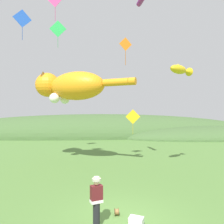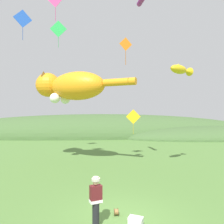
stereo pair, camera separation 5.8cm
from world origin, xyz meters
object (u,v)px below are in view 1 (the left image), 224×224
object	(u,v)px
festival_attendant	(96,201)
kite_diamond_gold	(133,117)
kite_giant_cat	(70,86)
kite_fish_windsock	(180,70)
picnic_cooler	(136,222)
kite_diamond_green	(58,29)
kite_spool	(117,212)
kite_diamond_blue	(22,19)
kite_diamond_orange	(126,45)

from	to	relation	value
festival_attendant	kite_diamond_gold	size ratio (longest dim) A/B	0.80
kite_giant_cat	kite_fish_windsock	world-z (taller)	kite_giant_cat
picnic_cooler	kite_diamond_green	bearing A→B (deg)	111.14
kite_diamond_gold	picnic_cooler	bearing A→B (deg)	-99.61
kite_diamond_green	kite_spool	bearing A→B (deg)	-69.87
kite_fish_windsock	festival_attendant	bearing A→B (deg)	-130.12
kite_fish_windsock	kite_diamond_blue	world-z (taller)	kite_diamond_blue
kite_diamond_green	kite_diamond_blue	xyz separation A→B (m)	(-1.98, -3.28, -0.57)
picnic_cooler	kite_giant_cat	xyz separation A→B (m)	(-3.31, 9.80, 5.82)
festival_attendant	picnic_cooler	xyz separation A→B (m)	(1.38, -0.07, -0.77)
kite_giant_cat	kite_diamond_gold	xyz separation A→B (m)	(5.32, 2.07, -2.44)
kite_spool	picnic_cooler	size ratio (longest dim) A/B	0.47
festival_attendant	kite_diamond_blue	bearing A→B (deg)	121.29
kite_diamond_gold	festival_attendant	bearing A→B (deg)	-106.00
kite_diamond_orange	kite_giant_cat	bearing A→B (deg)	139.17
kite_diamond_green	picnic_cooler	bearing A→B (deg)	-68.86
kite_fish_windsock	kite_diamond_green	distance (m)	11.22
kite_giant_cat	kite_diamond_orange	bearing A→B (deg)	-40.83
festival_attendant	kite_spool	bearing A→B (deg)	47.91
festival_attendant	kite_diamond_orange	distance (m)	9.96
kite_diamond_gold	kite_diamond_orange	distance (m)	7.36
kite_spool	kite_diamond_green	xyz separation A→B (m)	(-4.03, 11.00, 11.13)
kite_diamond_gold	kite_giant_cat	bearing A→B (deg)	-158.73
kite_giant_cat	kite_diamond_orange	size ratio (longest dim) A/B	4.37
picnic_cooler	kite_diamond_gold	bearing A→B (deg)	80.39
festival_attendant	picnic_cooler	distance (m)	1.58
kite_fish_windsock	kite_diamond_orange	xyz separation A→B (m)	(-3.83, -0.45, 1.47)
kite_diamond_blue	kite_diamond_gold	bearing A→B (deg)	20.48
picnic_cooler	kite_diamond_gold	distance (m)	12.50
kite_diamond_green	kite_diamond_blue	distance (m)	3.88
kite_diamond_green	kite_diamond_gold	xyz separation A→B (m)	(6.63, -0.07, -7.71)
kite_spool	kite_diamond_blue	bearing A→B (deg)	127.93
kite_spool	kite_giant_cat	world-z (taller)	kite_giant_cat
kite_giant_cat	kite_diamond_blue	size ratio (longest dim) A/B	3.53
kite_diamond_gold	kite_diamond_blue	bearing A→B (deg)	-159.52
picnic_cooler	kite_diamond_blue	distance (m)	15.13
picnic_cooler	kite_diamond_gold	world-z (taller)	kite_diamond_gold
festival_attendant	kite_diamond_blue	world-z (taller)	kite_diamond_blue
picnic_cooler	festival_attendant	bearing A→B (deg)	177.11
kite_fish_windsock	kite_diamond_blue	size ratio (longest dim) A/B	0.98
kite_diamond_blue	kite_diamond_gold	world-z (taller)	kite_diamond_blue
kite_giant_cat	kite_diamond_green	size ratio (longest dim) A/B	3.27
picnic_cooler	kite_diamond_blue	size ratio (longest dim) A/B	0.27
kite_diamond_blue	kite_diamond_orange	size ratio (longest dim) A/B	1.24
picnic_cooler	kite_giant_cat	size ratio (longest dim) A/B	0.08
festival_attendant	picnic_cooler	size ratio (longest dim) A/B	3.04
kite_diamond_gold	kite_spool	bearing A→B (deg)	-103.36
kite_diamond_green	kite_diamond_blue	size ratio (longest dim) A/B	1.08
picnic_cooler	kite_fish_windsock	xyz separation A→B (m)	(4.39, 6.91, 6.69)
festival_attendant	kite_giant_cat	world-z (taller)	kite_giant_cat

